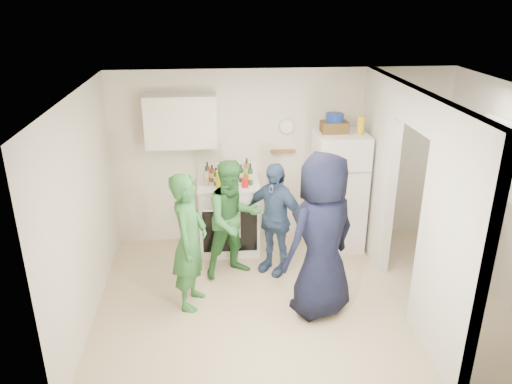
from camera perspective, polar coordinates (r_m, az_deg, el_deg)
floor at (r=6.20m, az=5.03°, el=-12.03°), size 4.80×4.80×0.00m
wall_back at (r=7.16m, az=3.04°, el=4.03°), size 4.80×0.00×4.80m
wall_front at (r=4.13m, az=9.70°, el=-10.74°), size 4.80×0.00×4.80m
wall_left at (r=5.68m, az=-19.10°, el=-2.16°), size 0.00×3.40×3.40m
wall_right at (r=6.46m, az=26.87°, el=-0.46°), size 0.00×3.40×3.40m
ceiling at (r=5.23m, az=5.95°, el=11.31°), size 4.80×4.80×0.00m
partition_pier_back at (r=6.89m, az=13.69°, el=2.66°), size 0.12×1.20×2.50m
partition_pier_front at (r=5.02m, az=21.42°, el=-5.76°), size 0.12×1.20×2.50m
partition_header at (r=5.62m, az=18.13°, el=9.02°), size 0.12×1.00×0.40m
stove at (r=7.06m, az=-3.11°, el=-2.73°), size 0.85×0.71×1.01m
upper_cabinet at (r=6.77m, az=-8.58°, el=8.02°), size 0.95×0.34×0.70m
fridge at (r=7.12m, az=9.37°, el=0.11°), size 0.69×0.67×1.68m
wicker_basket at (r=6.85m, az=8.92°, el=7.36°), size 0.35×0.25×0.15m
blue_bowl at (r=6.82m, az=8.98°, el=8.41°), size 0.24×0.24×0.11m
yellow_cup_stack_top at (r=6.79m, az=11.89°, el=7.44°), size 0.09×0.09×0.25m
wall_clock at (r=7.03m, az=3.54°, el=7.48°), size 0.22×0.02×0.22m
spice_shelf at (r=7.09m, az=3.11°, el=4.67°), size 0.35×0.08×0.03m
nook_window at (r=6.49m, az=26.44°, el=3.47°), size 0.03×0.70×0.80m
nook_window_frame at (r=6.48m, az=26.32°, el=3.47°), size 0.04×0.76×0.86m
nook_valance at (r=6.38m, az=26.66°, el=6.44°), size 0.04×0.82×0.18m
yellow_cup_stack_stove at (r=6.61m, az=-4.19°, el=1.41°), size 0.09×0.09×0.25m
red_cup at (r=6.67m, az=-1.25°, el=1.04°), size 0.09×0.09×0.12m
person_green_left at (r=5.73m, az=-7.60°, el=-5.62°), size 0.53×0.68×1.64m
person_green_center at (r=6.31m, az=-2.62°, el=-3.17°), size 0.92×0.83×1.55m
person_denim at (r=6.40m, az=2.09°, el=-3.05°), size 0.91×0.85×1.50m
person_navy at (r=5.54m, az=7.54°, el=-5.06°), size 1.11×1.00×1.91m
person_nook at (r=6.70m, az=22.21°, el=-1.93°), size 0.81×1.26×1.85m
bottle_a at (r=6.95m, az=-5.57°, el=2.43°), size 0.07×0.07×0.26m
bottle_b at (r=6.73m, az=-4.57°, el=1.75°), size 0.07×0.07×0.25m
bottle_c at (r=6.97m, az=-4.04°, el=2.51°), size 0.07×0.07×0.25m
bottle_d at (r=6.76m, az=-2.91°, el=2.17°), size 0.06×0.06×0.31m
bottle_e at (r=7.00m, az=-2.34°, el=2.62°), size 0.08×0.08×0.25m
bottle_f at (r=6.83m, az=-1.71°, el=2.15°), size 0.06×0.06×0.25m
bottle_g at (r=6.96m, az=-1.08°, el=2.71°), size 0.07×0.07×0.29m
bottle_h at (r=6.72m, az=-5.71°, el=1.82°), size 0.07×0.07×0.28m
bottle_i at (r=6.92m, az=-2.71°, el=2.44°), size 0.06×0.06×0.26m
bottle_j at (r=6.72m, az=-0.64°, el=2.05°), size 0.07×0.07×0.30m
bottle_k at (r=6.87m, az=-5.04°, el=2.15°), size 0.08×0.08×0.24m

